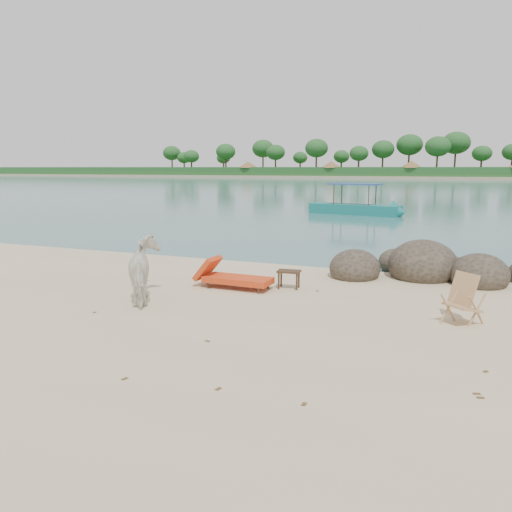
{
  "coord_description": "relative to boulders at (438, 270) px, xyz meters",
  "views": [
    {
      "loc": [
        3.34,
        -8.19,
        2.95
      ],
      "look_at": [
        -0.76,
        2.0,
        1.0
      ],
      "focal_mm": 35.0,
      "sensor_mm": 36.0,
      "label": 1
    }
  ],
  "objects": [
    {
      "name": "side_table",
      "position": [
        -3.33,
        -2.55,
        -0.04
      ],
      "size": [
        0.59,
        0.41,
        0.45
      ],
      "primitive_type": null,
      "rotation": [
        0.0,
        0.0,
        0.11
      ],
      "color": "#301D13",
      "rests_on": "ground"
    },
    {
      "name": "far_shore",
      "position": [
        -2.98,
        164.31,
        -0.26
      ],
      "size": [
        420.0,
        90.0,
        1.4
      ],
      "primitive_type": "cube",
      "color": "tan",
      "rests_on": "ground"
    },
    {
      "name": "far_scenery",
      "position": [
        -2.95,
        131.01,
        2.88
      ],
      "size": [
        420.0,
        18.0,
        9.5
      ],
      "color": "#1E4C1E",
      "rests_on": "ground"
    },
    {
      "name": "cow",
      "position": [
        -5.89,
        -4.83,
        0.45
      ],
      "size": [
        1.63,
        1.81,
        1.43
      ],
      "primitive_type": "imported",
      "rotation": [
        0.0,
        0.0,
        3.79
      ],
      "color": "white",
      "rests_on": "ground"
    },
    {
      "name": "dead_leaves",
      "position": [
        -2.72,
        -5.71,
        -0.25
      ],
      "size": [
        8.09,
        6.06,
        0.0
      ],
      "color": "brown",
      "rests_on": "ground"
    },
    {
      "name": "boulders",
      "position": [
        0.0,
        0.0,
        0.0
      ],
      "size": [
        6.59,
        3.06,
        1.38
      ],
      "rotation": [
        0.0,
        0.0,
        -0.14
      ],
      "color": "#2F291F",
      "rests_on": "ground"
    },
    {
      "name": "water",
      "position": [
        -2.98,
        84.31,
        -0.26
      ],
      "size": [
        400.0,
        400.0,
        0.0
      ],
      "primitive_type": "plane",
      "color": "#326165",
      "rests_on": "ground"
    },
    {
      "name": "deck_chair",
      "position": [
        0.59,
        -3.99,
        0.21
      ],
      "size": [
        0.88,
        0.89,
        0.93
      ],
      "primitive_type": null,
      "rotation": [
        0.0,
        0.0,
        -0.74
      ],
      "color": "tan",
      "rests_on": "ground"
    },
    {
      "name": "lounge_chair",
      "position": [
        -4.5,
        -2.98,
        0.06
      ],
      "size": [
        2.12,
        0.8,
        0.63
      ],
      "primitive_type": null,
      "rotation": [
        0.0,
        0.0,
        -0.03
      ],
      "color": "#C04516",
      "rests_on": "ground"
    },
    {
      "name": "boat_near",
      "position": [
        -5.81,
        18.59,
        1.35
      ],
      "size": [
        6.78,
        2.77,
        3.22
      ],
      "primitive_type": null,
      "rotation": [
        0.0,
        0.0,
        -0.2
      ],
      "color": "#156F69",
      "rests_on": "water"
    }
  ]
}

